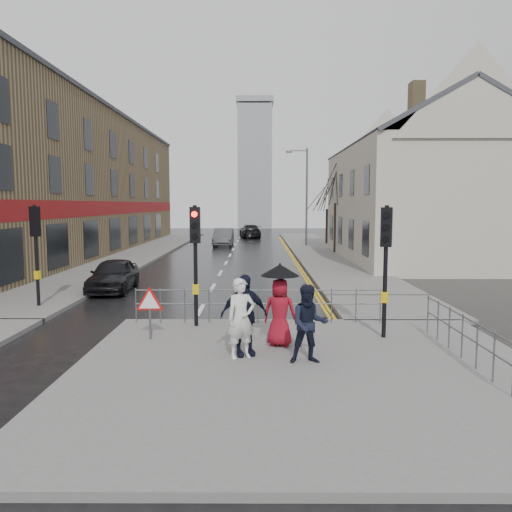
{
  "coord_description": "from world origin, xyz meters",
  "views": [
    {
      "loc": [
        1.94,
        -13.62,
        3.57
      ],
      "look_at": [
        1.88,
        4.34,
        1.69
      ],
      "focal_mm": 35.0,
      "sensor_mm": 36.0,
      "label": 1
    }
  ],
  "objects_px": {
    "pedestrian_b": "(309,324)",
    "car_parked": "(113,275)",
    "pedestrian_a": "(241,318)",
    "pedestrian_with_umbrella": "(280,301)",
    "pedestrian_d": "(244,315)",
    "car_mid": "(223,237)"
  },
  "relations": [
    {
      "from": "pedestrian_a",
      "to": "car_parked",
      "type": "bearing_deg",
      "value": 97.62
    },
    {
      "from": "pedestrian_with_umbrella",
      "to": "pedestrian_d",
      "type": "distance_m",
      "value": 1.16
    },
    {
      "from": "pedestrian_d",
      "to": "pedestrian_with_umbrella",
      "type": "bearing_deg",
      "value": 25.97
    },
    {
      "from": "car_mid",
      "to": "pedestrian_with_umbrella",
      "type": "bearing_deg",
      "value": -83.53
    },
    {
      "from": "pedestrian_a",
      "to": "pedestrian_with_umbrella",
      "type": "relative_size",
      "value": 0.9
    },
    {
      "from": "pedestrian_d",
      "to": "car_parked",
      "type": "xyz_separation_m",
      "value": [
        -5.63,
        9.19,
        -0.4
      ]
    },
    {
      "from": "pedestrian_d",
      "to": "car_parked",
      "type": "bearing_deg",
      "value": 104.91
    },
    {
      "from": "pedestrian_d",
      "to": "pedestrian_b",
      "type": "bearing_deg",
      "value": -37.35
    },
    {
      "from": "pedestrian_d",
      "to": "car_mid",
      "type": "height_order",
      "value": "pedestrian_d"
    },
    {
      "from": "pedestrian_with_umbrella",
      "to": "car_parked",
      "type": "height_order",
      "value": "pedestrian_with_umbrella"
    },
    {
      "from": "pedestrian_b",
      "to": "pedestrian_d",
      "type": "height_order",
      "value": "pedestrian_d"
    },
    {
      "from": "pedestrian_b",
      "to": "car_parked",
      "type": "relative_size",
      "value": 0.44
    },
    {
      "from": "pedestrian_with_umbrella",
      "to": "car_mid",
      "type": "xyz_separation_m",
      "value": [
        -3.48,
        30.73,
        -0.49
      ]
    },
    {
      "from": "car_parked",
      "to": "car_mid",
      "type": "distance_m",
      "value": 22.52
    },
    {
      "from": "pedestrian_with_umbrella",
      "to": "car_parked",
      "type": "relative_size",
      "value": 0.51
    },
    {
      "from": "pedestrian_a",
      "to": "car_parked",
      "type": "relative_size",
      "value": 0.46
    },
    {
      "from": "pedestrian_b",
      "to": "car_parked",
      "type": "bearing_deg",
      "value": 122.87
    },
    {
      "from": "pedestrian_a",
      "to": "pedestrian_d",
      "type": "relative_size",
      "value": 0.97
    },
    {
      "from": "pedestrian_a",
      "to": "pedestrian_b",
      "type": "distance_m",
      "value": 1.52
    },
    {
      "from": "pedestrian_d",
      "to": "car_parked",
      "type": "relative_size",
      "value": 0.47
    },
    {
      "from": "pedestrian_d",
      "to": "car_mid",
      "type": "bearing_deg",
      "value": 78.19
    },
    {
      "from": "pedestrian_a",
      "to": "car_mid",
      "type": "relative_size",
      "value": 0.4
    }
  ]
}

